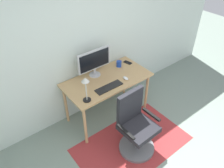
% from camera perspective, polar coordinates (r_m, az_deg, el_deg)
% --- Properties ---
extents(wall_back, '(6.00, 0.10, 2.60)m').
position_cam_1_polar(wall_back, '(3.39, -7.20, 11.36)').
color(wall_back, silver).
rests_on(wall_back, ground).
extents(area_rug, '(1.67, 1.01, 0.01)m').
position_cam_1_polar(area_rug, '(3.51, 5.10, -14.98)').
color(area_rug, maroon).
rests_on(area_rug, ground).
extents(desk, '(1.35, 0.69, 0.76)m').
position_cam_1_polar(desk, '(3.47, -1.24, 0.26)').
color(desk, tan).
rests_on(desk, ground).
extents(monitor, '(0.56, 0.18, 0.43)m').
position_cam_1_polar(monitor, '(3.38, -4.59, 5.92)').
color(monitor, '#B2B2B7').
rests_on(monitor, desk).
extents(keyboard, '(0.43, 0.13, 0.02)m').
position_cam_1_polar(keyboard, '(3.24, -0.73, -0.79)').
color(keyboard, black).
rests_on(keyboard, desk).
extents(computer_mouse, '(0.06, 0.10, 0.03)m').
position_cam_1_polar(computer_mouse, '(3.41, 3.51, 1.47)').
color(computer_mouse, white).
rests_on(computer_mouse, desk).
extents(coffee_cup, '(0.08, 0.08, 0.10)m').
position_cam_1_polar(coffee_cup, '(3.69, 1.78, 5.19)').
color(coffee_cup, '#1A3CA2').
rests_on(coffee_cup, desk).
extents(cell_phone, '(0.10, 0.15, 0.01)m').
position_cam_1_polar(cell_phone, '(3.81, 4.03, 5.50)').
color(cell_phone, black).
rests_on(cell_phone, desk).
extents(desk_lamp, '(0.11, 0.11, 0.38)m').
position_cam_1_polar(desk_lamp, '(2.88, -6.75, -0.17)').
color(desk_lamp, black).
rests_on(desk_lamp, desk).
extents(office_chair, '(0.53, 0.52, 0.97)m').
position_cam_1_polar(office_chair, '(3.19, 6.02, -11.27)').
color(office_chair, slate).
rests_on(office_chair, ground).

